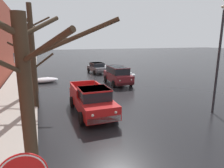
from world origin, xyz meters
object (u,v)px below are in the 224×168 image
(bare_tree_mid_block, at_px, (32,47))
(street_lamp_post, at_px, (219,56))
(sedan_grey_parked_kerbside_mid, at_px, (97,68))
(pickup_truck_red_approaching_near_lane, at_px, (92,100))
(bare_tree_second_along_sidewalk, at_px, (33,65))
(suv_maroon_parked_kerbside_close, at_px, (118,74))
(bare_tree_at_the_corner, at_px, (26,99))

(bare_tree_mid_block, height_order, street_lamp_post, bare_tree_mid_block)
(sedan_grey_parked_kerbside_mid, bearing_deg, pickup_truck_red_approaching_near_lane, -107.67)
(bare_tree_second_along_sidewalk, distance_m, pickup_truck_red_approaching_near_lane, 4.51)
(suv_maroon_parked_kerbside_close, distance_m, street_lamp_post, 10.57)
(pickup_truck_red_approaching_near_lane, height_order, street_lamp_post, street_lamp_post)
(bare_tree_mid_block, xyz_separation_m, street_lamp_post, (10.37, -9.56, -0.34))
(bare_tree_second_along_sidewalk, distance_m, sedan_grey_parked_kerbside_mid, 15.00)
(suv_maroon_parked_kerbside_close, bearing_deg, sedan_grey_parked_kerbside_mid, 89.79)
(sedan_grey_parked_kerbside_mid, bearing_deg, bare_tree_mid_block, -135.37)
(bare_tree_second_along_sidewalk, height_order, pickup_truck_red_approaching_near_lane, bare_tree_second_along_sidewalk)
(bare_tree_at_the_corner, xyz_separation_m, bare_tree_mid_block, (0.01, 13.02, 0.90))
(bare_tree_at_the_corner, height_order, suv_maroon_parked_kerbside_close, bare_tree_at_the_corner)
(bare_tree_second_along_sidewalk, relative_size, bare_tree_mid_block, 0.73)
(pickup_truck_red_approaching_near_lane, relative_size, sedan_grey_parked_kerbside_mid, 1.28)
(sedan_grey_parked_kerbside_mid, distance_m, street_lamp_post, 17.87)
(suv_maroon_parked_kerbside_close, xyz_separation_m, sedan_grey_parked_kerbside_mid, (0.03, 7.51, -0.24))
(bare_tree_at_the_corner, distance_m, pickup_truck_red_approaching_near_lane, 7.14)
(suv_maroon_parked_kerbside_close, bearing_deg, street_lamp_post, -76.65)
(street_lamp_post, bearing_deg, suv_maroon_parked_kerbside_close, 103.35)
(bare_tree_at_the_corner, bearing_deg, bare_tree_second_along_sidewalk, 89.54)
(bare_tree_at_the_corner, relative_size, pickup_truck_red_approaching_near_lane, 1.10)
(bare_tree_second_along_sidewalk, distance_m, street_lamp_post, 11.47)
(bare_tree_at_the_corner, height_order, sedan_grey_parked_kerbside_mid, bare_tree_at_the_corner)
(bare_tree_mid_block, distance_m, sedan_grey_parked_kerbside_mid, 11.72)
(bare_tree_second_along_sidewalk, distance_m, bare_tree_mid_block, 4.69)
(bare_tree_at_the_corner, height_order, pickup_truck_red_approaching_near_lane, bare_tree_at_the_corner)
(sedan_grey_parked_kerbside_mid, bearing_deg, bare_tree_second_along_sidewalk, -122.50)
(pickup_truck_red_approaching_near_lane, height_order, sedan_grey_parked_kerbside_mid, pickup_truck_red_approaching_near_lane)
(bare_tree_second_along_sidewalk, bearing_deg, pickup_truck_red_approaching_near_lane, -37.38)
(bare_tree_second_along_sidewalk, xyz_separation_m, sedan_grey_parked_kerbside_mid, (7.97, 12.52, -2.16))
(bare_tree_mid_block, height_order, pickup_truck_red_approaching_near_lane, bare_tree_mid_block)
(bare_tree_mid_block, bearing_deg, street_lamp_post, -42.67)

